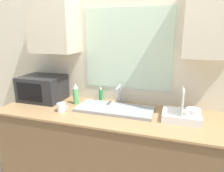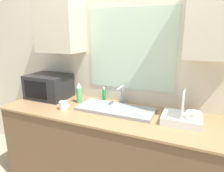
# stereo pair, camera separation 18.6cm
# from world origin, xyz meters

# --- Properties ---
(countertop) EXTENTS (2.46, 0.70, 0.88)m
(countertop) POSITION_xyz_m (0.00, 0.34, 0.44)
(countertop) COLOR brown
(countertop) RESTS_ON ground_plane
(wall_back) EXTENTS (6.00, 0.38, 2.60)m
(wall_back) POSITION_xyz_m (0.00, 0.67, 1.38)
(wall_back) COLOR beige
(wall_back) RESTS_ON ground_plane
(sink_basin) EXTENTS (0.77, 0.33, 0.03)m
(sink_basin) POSITION_xyz_m (-0.06, 0.39, 0.90)
(sink_basin) COLOR gray
(sink_basin) RESTS_ON countertop
(faucet) EXTENTS (0.08, 0.19, 0.22)m
(faucet) POSITION_xyz_m (-0.05, 0.56, 1.02)
(faucet) COLOR #99999E
(faucet) RESTS_ON countertop
(microwave) EXTENTS (0.48, 0.37, 0.28)m
(microwave) POSITION_xyz_m (-0.95, 0.46, 1.02)
(microwave) COLOR #232326
(microwave) RESTS_ON countertop
(dish_rack) EXTENTS (0.33, 0.27, 0.29)m
(dish_rack) POSITION_xyz_m (0.59, 0.36, 0.94)
(dish_rack) COLOR white
(dish_rack) RESTS_ON countertop
(spray_bottle) EXTENTS (0.06, 0.06, 0.24)m
(spray_bottle) POSITION_xyz_m (-0.52, 0.45, 1.00)
(spray_bottle) COLOR #59B266
(spray_bottle) RESTS_ON countertop
(soap_bottle) EXTENTS (0.04, 0.04, 0.16)m
(soap_bottle) POSITION_xyz_m (-0.29, 0.61, 0.96)
(soap_bottle) COLOR #268C3F
(soap_bottle) RESTS_ON countertop
(mug_near_sink) EXTENTS (0.12, 0.09, 0.08)m
(mug_near_sink) POSITION_xyz_m (-0.56, 0.21, 0.93)
(mug_near_sink) COLOR white
(mug_near_sink) RESTS_ON countertop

